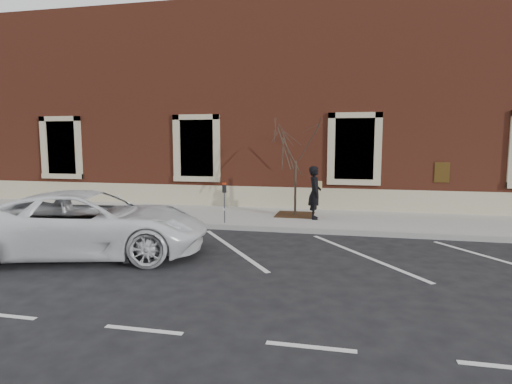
% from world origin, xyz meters
% --- Properties ---
extents(ground, '(120.00, 120.00, 0.00)m').
position_xyz_m(ground, '(0.00, 0.00, 0.00)').
color(ground, '#28282B').
rests_on(ground, ground).
extents(sidewalk_near, '(40.00, 3.50, 0.15)m').
position_xyz_m(sidewalk_near, '(0.00, 1.75, 0.07)').
color(sidewalk_near, '#BCB7B0').
rests_on(sidewalk_near, ground).
extents(curb_near, '(40.00, 0.12, 0.15)m').
position_xyz_m(curb_near, '(0.00, -0.05, 0.07)').
color(curb_near, '#9E9E99').
rests_on(curb_near, ground).
extents(parking_stripes, '(28.00, 4.40, 0.01)m').
position_xyz_m(parking_stripes, '(0.00, -2.20, 0.00)').
color(parking_stripes, silver).
rests_on(parking_stripes, ground).
extents(building_civic, '(40.00, 8.62, 8.00)m').
position_xyz_m(building_civic, '(0.00, 7.74, 4.00)').
color(building_civic, brown).
rests_on(building_civic, ground).
extents(man, '(0.50, 0.68, 1.73)m').
position_xyz_m(man, '(1.76, 1.51, 1.02)').
color(man, black).
rests_on(man, sidewalk_near).
extents(parking_meter, '(0.11, 0.09, 1.26)m').
position_xyz_m(parking_meter, '(-0.92, 0.24, 1.02)').
color(parking_meter, '#595B60').
rests_on(parking_meter, sidewalk_near).
extents(tree_grate, '(1.27, 1.27, 0.03)m').
position_xyz_m(tree_grate, '(1.05, 2.08, 0.17)').
color(tree_grate, '#392312').
rests_on(tree_grate, sidewalk_near).
extents(sapling, '(2.04, 2.04, 3.40)m').
position_xyz_m(sapling, '(1.05, 2.08, 2.53)').
color(sapling, '#3F2D26').
rests_on(sapling, sidewalk_near).
extents(white_truck, '(5.98, 3.90, 1.53)m').
position_xyz_m(white_truck, '(-3.12, -3.54, 0.77)').
color(white_truck, white).
rests_on(white_truck, ground).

